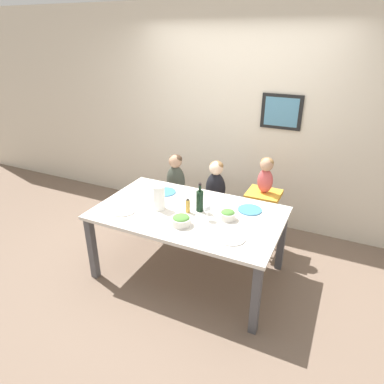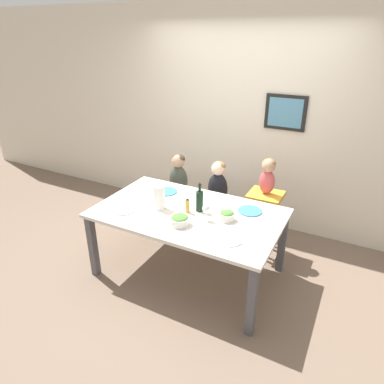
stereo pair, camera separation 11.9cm
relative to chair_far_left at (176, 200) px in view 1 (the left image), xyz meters
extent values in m
plane|color=#705B4C|center=(0.55, -0.77, -0.39)|extent=(14.00, 14.00, 0.00)
cube|color=beige|center=(0.55, 0.65, 0.96)|extent=(10.00, 0.06, 2.70)
cube|color=black|center=(1.09, 0.61, 1.11)|extent=(0.47, 0.02, 0.40)
cube|color=teal|center=(1.09, 0.60, 1.11)|extent=(0.39, 0.00, 0.33)
cube|color=silver|center=(0.55, -0.77, 0.32)|extent=(1.83, 1.09, 0.03)
cube|color=#4C4C51|center=(-0.30, -1.26, -0.05)|extent=(0.07, 0.07, 0.70)
cube|color=#4C4C51|center=(1.41, -1.26, -0.05)|extent=(0.07, 0.07, 0.70)
cube|color=#4C4C51|center=(-0.30, -0.29, -0.05)|extent=(0.07, 0.07, 0.70)
cube|color=#4C4C51|center=(1.41, -0.29, -0.05)|extent=(0.07, 0.07, 0.70)
cylinder|color=silver|center=(-0.15, -0.15, -0.19)|extent=(0.04, 0.04, 0.42)
cylinder|color=silver|center=(0.15, -0.15, -0.19)|extent=(0.04, 0.04, 0.42)
cylinder|color=silver|center=(-0.15, 0.15, -0.19)|extent=(0.04, 0.04, 0.42)
cylinder|color=silver|center=(0.15, 0.15, -0.19)|extent=(0.04, 0.04, 0.42)
cube|color=white|center=(0.00, 0.00, 0.05)|extent=(0.43, 0.40, 0.05)
cylinder|color=silver|center=(0.38, -0.15, -0.19)|extent=(0.04, 0.04, 0.42)
cylinder|color=silver|center=(0.68, -0.15, -0.19)|extent=(0.04, 0.04, 0.42)
cylinder|color=silver|center=(0.38, 0.15, -0.19)|extent=(0.04, 0.04, 0.42)
cylinder|color=silver|center=(0.68, 0.15, -0.19)|extent=(0.04, 0.04, 0.42)
cube|color=white|center=(0.53, 0.00, 0.05)|extent=(0.43, 0.40, 0.05)
cylinder|color=silver|center=(0.98, -0.13, -0.06)|extent=(0.04, 0.04, 0.68)
cylinder|color=silver|center=(1.24, -0.13, -0.06)|extent=(0.04, 0.04, 0.68)
cylinder|color=silver|center=(0.98, 0.13, -0.06)|extent=(0.04, 0.04, 0.68)
cylinder|color=silver|center=(1.24, 0.13, -0.06)|extent=(0.04, 0.04, 0.68)
cube|color=gold|center=(1.11, 0.00, 0.31)|extent=(0.36, 0.34, 0.05)
ellipsoid|color=#3D4238|center=(0.00, 0.00, 0.27)|extent=(0.24, 0.17, 0.39)
sphere|color=tan|center=(0.00, 0.00, 0.53)|extent=(0.16, 0.16, 0.16)
ellipsoid|color=#473323|center=(0.00, 0.01, 0.55)|extent=(0.16, 0.15, 0.11)
ellipsoid|color=black|center=(0.53, 0.00, 0.27)|extent=(0.24, 0.17, 0.39)
sphere|color=beige|center=(0.53, 0.00, 0.53)|extent=(0.16, 0.16, 0.16)
ellipsoid|color=olive|center=(0.53, 0.01, 0.55)|extent=(0.16, 0.15, 0.11)
ellipsoid|color=#C64C4C|center=(1.11, 0.00, 0.47)|extent=(0.17, 0.12, 0.28)
sphere|color=tan|center=(1.11, 0.00, 0.66)|extent=(0.15, 0.15, 0.15)
ellipsoid|color=olive|center=(1.11, 0.01, 0.69)|extent=(0.14, 0.14, 0.10)
cylinder|color=black|center=(0.65, -0.71, 0.44)|extent=(0.07, 0.07, 0.21)
cylinder|color=black|center=(0.65, -0.71, 0.59)|extent=(0.03, 0.03, 0.09)
cylinder|color=black|center=(0.65, -0.71, 0.62)|extent=(0.03, 0.03, 0.02)
cylinder|color=white|center=(0.27, -0.84, 0.46)|extent=(0.12, 0.12, 0.25)
cylinder|color=white|center=(0.78, -0.84, 0.34)|extent=(0.06, 0.06, 0.00)
cylinder|color=white|center=(0.78, -0.84, 0.38)|extent=(0.01, 0.01, 0.07)
ellipsoid|color=white|center=(0.78, -0.84, 0.46)|extent=(0.07, 0.07, 0.09)
cylinder|color=silver|center=(0.61, -1.03, 0.37)|extent=(0.19, 0.19, 0.07)
ellipsoid|color=#4C8438|center=(0.61, -1.03, 0.41)|extent=(0.16, 0.16, 0.05)
cylinder|color=silver|center=(0.96, -0.75, 0.37)|extent=(0.15, 0.15, 0.07)
ellipsoid|color=#4C8438|center=(0.96, -0.75, 0.41)|extent=(0.13, 0.13, 0.05)
cylinder|color=silver|center=(-0.03, -1.05, 0.34)|extent=(0.24, 0.24, 0.01)
cylinder|color=teal|center=(0.12, -0.48, 0.34)|extent=(0.24, 0.24, 0.01)
cylinder|color=teal|center=(1.09, -0.48, 0.34)|extent=(0.24, 0.24, 0.01)
cylinder|color=silver|center=(1.10, -1.05, 0.34)|extent=(0.24, 0.24, 0.01)
cylinder|color=#BC8E33|center=(0.55, -0.79, 0.41)|extent=(0.04, 0.04, 0.13)
cone|color=black|center=(0.55, -0.79, 0.48)|extent=(0.03, 0.03, 0.02)
camera|label=1|loc=(1.87, -3.44, 1.95)|focal=32.00mm
camera|label=2|loc=(1.98, -3.39, 1.95)|focal=32.00mm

